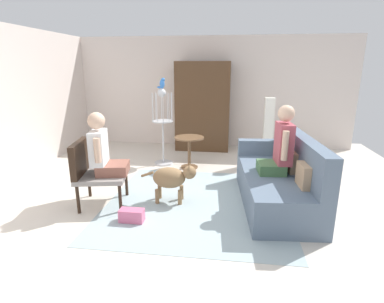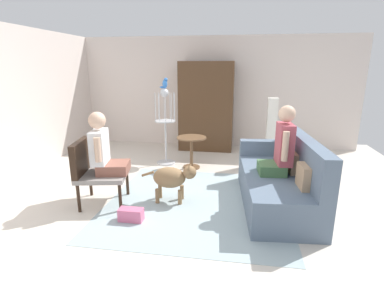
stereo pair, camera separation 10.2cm
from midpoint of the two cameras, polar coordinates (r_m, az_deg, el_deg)
ground_plane at (r=4.44m, az=-0.12°, el=-8.86°), size 7.55×7.55×0.00m
back_wall at (r=7.24m, az=4.10°, el=11.02°), size 6.64×0.12×2.52m
left_wall at (r=5.72m, az=-31.97°, el=7.47°), size 0.12×6.89×2.52m
area_rug at (r=4.31m, az=1.60°, el=-9.59°), size 2.46×2.54×0.01m
couch at (r=4.35m, az=16.95°, el=-5.34°), size 1.02×2.01×0.95m
armchair at (r=4.32m, az=-17.47°, el=-2.93°), size 0.75×0.75×0.90m
person_on_couch at (r=4.16m, az=17.12°, el=0.98°), size 0.44×0.53×0.92m
person_on_armchair at (r=4.20m, az=-15.62°, el=0.43°), size 0.53×0.53×0.83m
round_end_table at (r=5.61m, az=0.43°, el=0.78°), size 0.55×0.55×0.60m
dog at (r=4.23m, az=-3.07°, el=-4.94°), size 0.78×0.31×0.57m
bird_cage_stand at (r=5.82m, az=-4.56°, el=4.66°), size 0.39×0.39×1.45m
parrot at (r=5.72m, az=-4.61°, el=12.67°), size 0.17×0.10×0.19m
column_lamp at (r=5.99m, az=15.12°, el=3.52°), size 0.20×0.20×1.29m
armoire_cabinet at (r=6.87m, az=3.16°, el=8.44°), size 1.19×0.56×1.96m
handbag at (r=3.88m, az=-10.66°, el=-11.64°), size 0.30×0.14×0.16m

